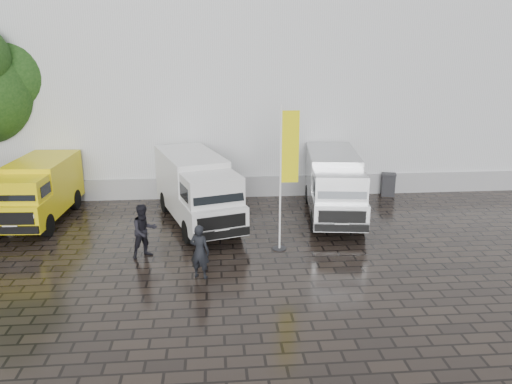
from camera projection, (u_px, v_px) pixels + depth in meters
ground at (262, 264)px, 16.97m from camera, size 120.00×120.00×0.00m
exhibition_hall at (270, 65)px, 30.73m from camera, size 44.00×16.00×12.00m
hall_plinth at (287, 186)px, 24.59m from camera, size 44.00×0.15×1.00m
van_yellow at (38, 192)px, 20.79m from camera, size 2.41×5.57×2.52m
van_white at (197, 191)px, 20.57m from camera, size 3.93×6.76×2.78m
van_silver at (333, 186)px, 21.37m from camera, size 2.84×6.41×2.69m
flagpole at (286, 171)px, 17.42m from camera, size 0.88×0.50×5.25m
wheelie_bin at (388, 184)px, 24.62m from camera, size 0.84×0.84×1.12m
person_front at (200, 251)px, 15.76m from camera, size 0.77×0.65×1.79m
person_tent at (144, 231)px, 17.32m from camera, size 1.17×1.11×1.92m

